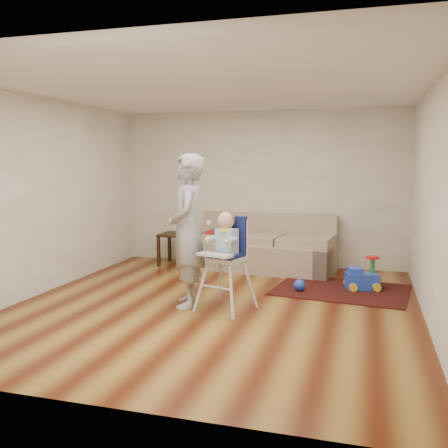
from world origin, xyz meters
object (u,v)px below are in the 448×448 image
(ride_on_toy, at_px, (362,272))
(toy_ball, at_px, (300,285))
(adult, at_px, (187,231))
(sofa, at_px, (262,242))
(side_table, at_px, (177,249))
(high_chair, at_px, (226,263))

(ride_on_toy, height_order, toy_ball, ride_on_toy)
(ride_on_toy, xyz_separation_m, toy_ball, (-0.84, -0.36, -0.16))
(toy_ball, bearing_deg, adult, -139.70)
(sofa, xyz_separation_m, adult, (-0.45, -2.39, 0.49))
(sofa, bearing_deg, adult, -94.02)
(sofa, distance_m, ride_on_toy, 1.93)
(side_table, distance_m, adult, 2.70)
(side_table, distance_m, high_chair, 2.90)
(side_table, xyz_separation_m, adult, (1.07, -2.38, 0.68))
(adult, bearing_deg, side_table, -174.64)
(ride_on_toy, height_order, adult, adult)
(toy_ball, bearing_deg, ride_on_toy, 22.98)
(high_chair, bearing_deg, sofa, 108.39)
(high_chair, bearing_deg, side_table, 140.36)
(side_table, relative_size, high_chair, 0.46)
(toy_ball, xyz_separation_m, high_chair, (-0.76, -1.11, 0.49))
(sofa, xyz_separation_m, side_table, (-1.53, -0.01, -0.19))
(toy_ball, bearing_deg, high_chair, -124.49)
(adult, bearing_deg, high_chair, 68.17)
(adult, bearing_deg, toy_ball, 111.39)
(toy_ball, distance_m, adult, 1.88)
(side_table, bearing_deg, toy_ball, -28.89)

